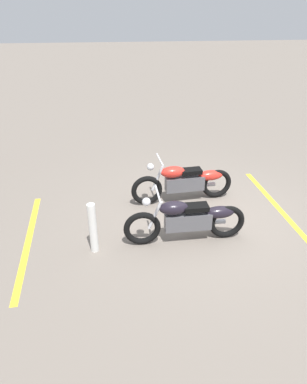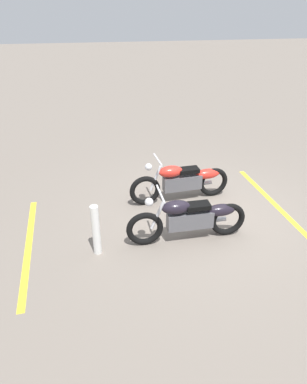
# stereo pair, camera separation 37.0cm
# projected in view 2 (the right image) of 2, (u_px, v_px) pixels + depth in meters

# --- Properties ---
(ground_plane) EXTENTS (60.00, 60.00, 0.00)m
(ground_plane) POSITION_uv_depth(u_px,v_px,m) (207.00, 215.00, 7.42)
(ground_plane) COLOR slate
(motorcycle_bright_foreground) EXTENTS (2.23, 0.62, 1.04)m
(motorcycle_bright_foreground) POSITION_uv_depth(u_px,v_px,m) (183.00, 181.00, 7.77)
(motorcycle_bright_foreground) COLOR black
(motorcycle_bright_foreground) RESTS_ON ground
(motorcycle_dark_foreground) EXTENTS (2.23, 0.62, 1.04)m
(motorcycle_dark_foreground) POSITION_uv_depth(u_px,v_px,m) (190.00, 218.00, 6.49)
(motorcycle_dark_foreground) COLOR black
(motorcycle_dark_foreground) RESTS_ON ground
(bollard_post) EXTENTS (0.14, 0.14, 0.95)m
(bollard_post) POSITION_uv_depth(u_px,v_px,m) (96.00, 230.00, 6.13)
(bollard_post) COLOR white
(bollard_post) RESTS_ON ground
(parking_stripe_near) EXTENTS (0.33, 3.20, 0.01)m
(parking_stripe_near) POSITION_uv_depth(u_px,v_px,m) (273.00, 203.00, 7.86)
(parking_stripe_near) COLOR yellow
(parking_stripe_near) RESTS_ON ground
(parking_stripe_mid) EXTENTS (0.33, 3.20, 0.01)m
(parking_stripe_mid) POSITION_uv_depth(u_px,v_px,m) (28.00, 246.00, 6.51)
(parking_stripe_mid) COLOR yellow
(parking_stripe_mid) RESTS_ON ground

